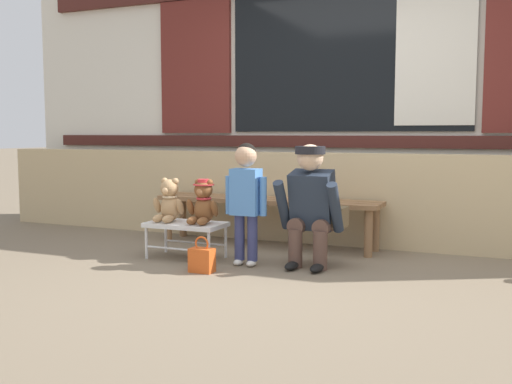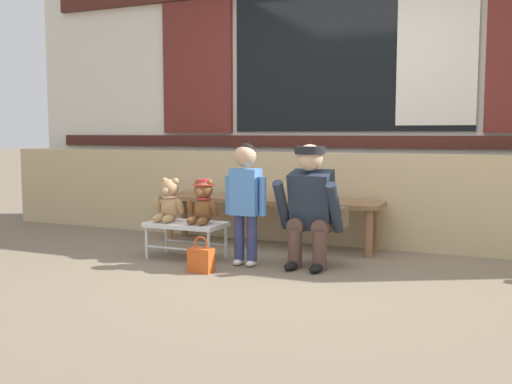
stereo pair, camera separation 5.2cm
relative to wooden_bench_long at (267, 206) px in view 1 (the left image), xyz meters
The scene contains 10 objects.
ground_plane 1.24m from the wooden_bench_long, 63.67° to the right, with size 60.00×60.00×0.00m, color #756651.
brick_low_wall 0.64m from the wooden_bench_long, 34.83° to the left, with size 7.51×0.25×0.85m, color tan.
shop_facade 1.63m from the wooden_bench_long, 59.08° to the left, with size 7.66×0.26×3.25m.
wooden_bench_long is the anchor object (origin of this frame).
small_display_bench 0.88m from the wooden_bench_long, 117.81° to the right, with size 0.64×0.36×0.30m.
teddy_bear_plain 0.96m from the wooden_bench_long, 126.36° to the right, with size 0.28×0.26×0.36m.
teddy_bear_with_hat 0.82m from the wooden_bench_long, 107.81° to the right, with size 0.28×0.27×0.36m.
child_standing 0.86m from the wooden_bench_long, 79.19° to the right, with size 0.35×0.18×0.96m.
adult_crouching 0.93m from the wooden_bench_long, 45.36° to the right, with size 0.50×0.49×0.95m.
handbag_on_ground 1.19m from the wooden_bench_long, 92.61° to the right, with size 0.18×0.11×0.27m.
Camera 1 is at (1.50, -3.92, 1.03)m, focal length 41.51 mm.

